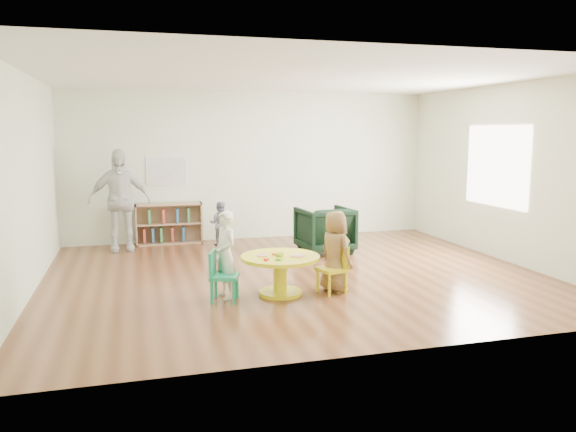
% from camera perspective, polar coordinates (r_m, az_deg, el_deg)
% --- Properties ---
extents(room, '(7.10, 7.00, 2.80)m').
position_cam_1_polar(room, '(7.90, 0.86, 7.42)').
color(room, brown).
rests_on(room, ground).
extents(activity_table, '(1.00, 1.00, 0.55)m').
position_cam_1_polar(activity_table, '(7.12, -0.78, -5.27)').
color(activity_table, yellow).
rests_on(activity_table, ground).
extents(kid_chair_left, '(0.42, 0.42, 0.62)m').
position_cam_1_polar(kid_chair_left, '(6.89, -6.86, -5.92)').
color(kid_chair_left, '#1A9363').
rests_on(kid_chair_left, ground).
extents(kid_chair_right, '(0.41, 0.41, 0.61)m').
position_cam_1_polar(kid_chair_right, '(7.25, 4.75, -5.21)').
color(kid_chair_right, yellow).
rests_on(kid_chair_right, ground).
extents(bookshelf, '(1.20, 0.30, 0.75)m').
position_cam_1_polar(bookshelf, '(10.59, -12.06, -0.79)').
color(bookshelf, '#A07959').
rests_on(bookshelf, ground).
extents(alphabet_poster, '(0.74, 0.01, 0.54)m').
position_cam_1_polar(alphabet_poster, '(10.60, -12.20, 4.58)').
color(alphabet_poster, white).
rests_on(alphabet_poster, ground).
extents(armchair, '(0.91, 0.93, 0.79)m').
position_cam_1_polar(armchair, '(9.61, 3.76, -1.40)').
color(armchair, black).
rests_on(armchair, ground).
extents(child_left, '(0.37, 0.46, 1.09)m').
position_cam_1_polar(child_left, '(6.99, -6.39, -3.93)').
color(child_left, white).
rests_on(child_left, ground).
extents(child_right, '(0.50, 0.60, 1.05)m').
position_cam_1_polar(child_right, '(7.26, 4.82, -3.58)').
color(child_right, orange).
rests_on(child_right, ground).
extents(toddler, '(0.48, 0.43, 0.80)m').
position_cam_1_polar(toddler, '(10.25, -6.92, -0.77)').
color(toddler, '#19213F').
rests_on(toddler, ground).
extents(adult_caretaker, '(1.05, 0.47, 1.76)m').
position_cam_1_polar(adult_caretaker, '(10.10, -16.75, 1.55)').
color(adult_caretaker, silver).
rests_on(adult_caretaker, ground).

